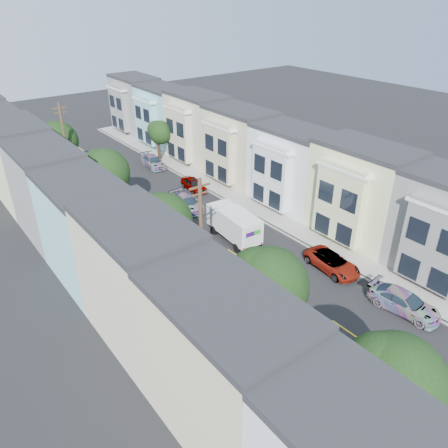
# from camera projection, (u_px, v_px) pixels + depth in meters

# --- Properties ---
(ground) EXTENTS (160.00, 160.00, 0.00)m
(ground) POSITION_uv_depth(u_px,v_px,m) (284.00, 287.00, 34.23)
(ground) COLOR black
(ground) RESTS_ON ground
(road_slab) EXTENTS (12.00, 70.00, 0.02)m
(road_slab) POSITION_uv_depth(u_px,v_px,m) (181.00, 217.00, 44.70)
(road_slab) COLOR black
(road_slab) RESTS_ON ground
(curb_left) EXTENTS (0.30, 70.00, 0.15)m
(curb_left) POSITION_uv_depth(u_px,v_px,m) (127.00, 234.00, 41.44)
(curb_left) COLOR gray
(curb_left) RESTS_ON ground
(curb_right) EXTENTS (0.30, 70.00, 0.15)m
(curb_right) POSITION_uv_depth(u_px,v_px,m) (227.00, 201.00, 47.90)
(curb_right) COLOR gray
(curb_right) RESTS_ON ground
(sidewalk_left) EXTENTS (2.60, 70.00, 0.15)m
(sidewalk_left) POSITION_uv_depth(u_px,v_px,m) (114.00, 239.00, 40.74)
(sidewalk_left) COLOR gray
(sidewalk_left) RESTS_ON ground
(sidewalk_right) EXTENTS (2.60, 70.00, 0.15)m
(sidewalk_right) POSITION_uv_depth(u_px,v_px,m) (237.00, 198.00, 48.60)
(sidewalk_right) COLOR gray
(sidewalk_right) RESTS_ON ground
(centerline) EXTENTS (0.12, 70.00, 0.01)m
(centerline) POSITION_uv_depth(u_px,v_px,m) (181.00, 217.00, 44.71)
(centerline) COLOR gold
(centerline) RESTS_ON ground
(townhouse_row_left) EXTENTS (5.00, 70.00, 8.50)m
(townhouse_row_left) POSITION_uv_depth(u_px,v_px,m) (75.00, 253.00, 38.75)
(townhouse_row_left) COLOR silver
(townhouse_row_left) RESTS_ON ground
(townhouse_row_right) EXTENTS (5.00, 70.00, 8.50)m
(townhouse_row_right) POSITION_uv_depth(u_px,v_px,m) (262.00, 190.00, 50.66)
(townhouse_row_right) COLOR silver
(townhouse_row_right) RESTS_ON ground
(tree_a) EXTENTS (4.70, 4.70, 7.55)m
(tree_a) POSITION_uv_depth(u_px,v_px,m) (393.00, 385.00, 19.37)
(tree_a) COLOR black
(tree_a) RESTS_ON ground
(tree_b) EXTENTS (4.70, 4.70, 8.00)m
(tree_b) POSITION_uv_depth(u_px,v_px,m) (267.00, 287.00, 24.97)
(tree_b) COLOR black
(tree_b) RESTS_ON ground
(tree_c) EXTENTS (4.70, 4.70, 7.05)m
(tree_c) POSITION_uv_depth(u_px,v_px,m) (162.00, 223.00, 33.82)
(tree_c) COLOR black
(tree_c) RESTS_ON ground
(tree_d) EXTENTS (4.61, 4.61, 7.77)m
(tree_d) POSITION_uv_depth(u_px,v_px,m) (104.00, 173.00, 40.76)
(tree_d) COLOR black
(tree_d) RESTS_ON ground
(tree_e) EXTENTS (4.70, 4.70, 7.47)m
(tree_e) POSITION_uv_depth(u_px,v_px,m) (57.00, 142.00, 50.19)
(tree_e) COLOR black
(tree_e) RESTS_ON ground
(tree_far_r) EXTENTS (3.10, 3.10, 5.48)m
(tree_far_r) POSITION_uv_depth(u_px,v_px,m) (160.00, 133.00, 57.49)
(tree_far_r) COLOR black
(tree_far_r) RESTS_ON ground
(utility_pole_near) EXTENTS (1.60, 0.26, 10.00)m
(utility_pole_near) POSITION_uv_depth(u_px,v_px,m) (202.00, 246.00, 29.81)
(utility_pole_near) COLOR #42301E
(utility_pole_near) RESTS_ON ground
(utility_pole_far) EXTENTS (1.60, 0.26, 10.00)m
(utility_pole_far) POSITION_uv_depth(u_px,v_px,m) (67.00, 149.00, 47.96)
(utility_pole_far) COLOR #42301E
(utility_pole_far) RESTS_ON ground
(fedex_truck) EXTENTS (2.33, 6.05, 2.90)m
(fedex_truck) POSITION_uv_depth(u_px,v_px,m) (234.00, 224.00, 40.03)
(fedex_truck) COLOR silver
(fedex_truck) RESTS_ON ground
(lead_sedan) EXTENTS (2.09, 4.74, 1.41)m
(lead_sedan) POSITION_uv_depth(u_px,v_px,m) (187.00, 203.00, 46.13)
(lead_sedan) COLOR black
(lead_sedan) RESTS_ON ground
(parked_left_b) EXTENTS (1.75, 4.09, 1.30)m
(parked_left_b) POSITION_uv_depth(u_px,v_px,m) (325.00, 378.00, 25.44)
(parked_left_b) COLOR black
(parked_left_b) RESTS_ON ground
(parked_left_c) EXTENTS (1.48, 3.85, 1.25)m
(parked_left_c) POSITION_uv_depth(u_px,v_px,m) (217.00, 291.00, 32.86)
(parked_left_c) COLOR #9FA3AD
(parked_left_c) RESTS_ON ground
(parked_left_d) EXTENTS (1.71, 3.97, 1.26)m
(parked_left_d) POSITION_uv_depth(u_px,v_px,m) (147.00, 234.00, 40.37)
(parked_left_d) COLOR #54100B
(parked_left_d) RESTS_ON ground
(parked_right_a) EXTENTS (2.64, 5.25, 1.52)m
(parked_right_a) POSITION_uv_depth(u_px,v_px,m) (404.00, 302.00, 31.40)
(parked_right_a) COLOR #595E5F
(parked_right_a) RESTS_ON ground
(parked_right_b) EXTENTS (2.74, 5.20, 1.39)m
(parked_right_b) POSITION_uv_depth(u_px,v_px,m) (332.00, 263.00, 36.06)
(parked_right_b) COLOR silver
(parked_right_b) RESTS_ON ground
(parked_right_c) EXTENTS (2.10, 4.49, 1.41)m
(parked_right_c) POSITION_uv_depth(u_px,v_px,m) (194.00, 184.00, 50.39)
(parked_right_c) COLOR black
(parked_right_c) RESTS_ON ground
(parked_right_d) EXTENTS (2.35, 4.85, 1.41)m
(parked_right_d) POSITION_uv_depth(u_px,v_px,m) (153.00, 162.00, 57.04)
(parked_right_d) COLOR black
(parked_right_d) RESTS_ON ground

